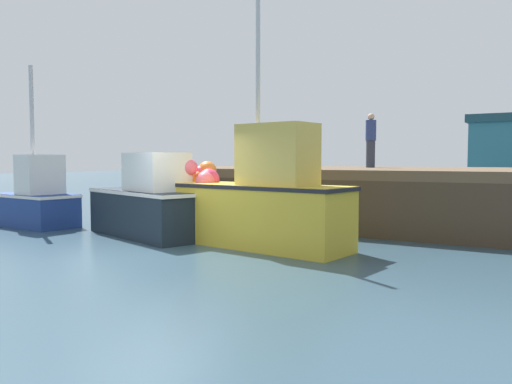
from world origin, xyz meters
name	(u,v)px	position (x,y,z in m)	size (l,w,h in m)	color
ground	(150,257)	(0.00, 0.00, -0.05)	(120.00, 160.00, 0.10)	#2D4756
pier	(347,177)	(1.39, 7.30, 1.37)	(12.03, 7.11, 1.65)	brown
fishing_boat_near_left	(36,201)	(-5.78, 1.61, 0.74)	(2.81, 1.50, 4.54)	navy
fishing_boat_near_right	(149,204)	(-1.71, 1.85, 0.80)	(3.99, 2.49, 2.07)	#19232D
fishing_boat_mid	(258,201)	(1.37, 1.95, 1.01)	(4.41, 1.95, 5.45)	gold
dockworker	(371,140)	(1.66, 8.68, 2.53)	(0.34, 0.34, 1.76)	#2D3342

